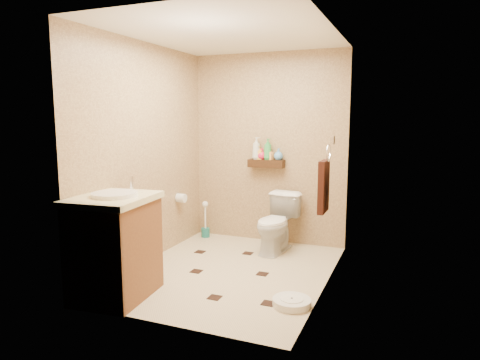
% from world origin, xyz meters
% --- Properties ---
extents(ground, '(2.50, 2.50, 0.00)m').
position_xyz_m(ground, '(0.00, 0.00, 0.00)').
color(ground, beige).
rests_on(ground, ground).
extents(wall_back, '(2.00, 0.04, 2.40)m').
position_xyz_m(wall_back, '(0.00, 1.25, 1.20)').
color(wall_back, tan).
rests_on(wall_back, ground).
extents(wall_front, '(2.00, 0.04, 2.40)m').
position_xyz_m(wall_front, '(0.00, -1.25, 1.20)').
color(wall_front, tan).
rests_on(wall_front, ground).
extents(wall_left, '(0.04, 2.50, 2.40)m').
position_xyz_m(wall_left, '(-1.00, 0.00, 1.20)').
color(wall_left, tan).
rests_on(wall_left, ground).
extents(wall_right, '(0.04, 2.50, 2.40)m').
position_xyz_m(wall_right, '(1.00, 0.00, 1.20)').
color(wall_right, tan).
rests_on(wall_right, ground).
extents(ceiling, '(2.00, 2.50, 0.02)m').
position_xyz_m(ceiling, '(0.00, 0.00, 2.40)').
color(ceiling, silver).
rests_on(ceiling, wall_back).
extents(wall_shelf, '(0.46, 0.14, 0.10)m').
position_xyz_m(wall_shelf, '(0.00, 1.17, 1.02)').
color(wall_shelf, '#361E0E').
rests_on(wall_shelf, wall_back).
extents(floor_accents, '(1.32, 1.39, 0.01)m').
position_xyz_m(floor_accents, '(0.03, -0.04, 0.00)').
color(floor_accents, black).
rests_on(floor_accents, ground).
extents(toilet, '(0.47, 0.72, 0.69)m').
position_xyz_m(toilet, '(0.25, 0.83, 0.35)').
color(toilet, white).
rests_on(toilet, ground).
extents(vanity, '(0.69, 0.81, 1.06)m').
position_xyz_m(vanity, '(-0.70, -0.95, 0.47)').
color(vanity, brown).
rests_on(vanity, ground).
extents(bathroom_scale, '(0.40, 0.40, 0.07)m').
position_xyz_m(bathroom_scale, '(0.82, -0.55, 0.03)').
color(bathroom_scale, white).
rests_on(bathroom_scale, ground).
extents(toilet_brush, '(0.11, 0.11, 0.49)m').
position_xyz_m(toilet_brush, '(-0.82, 1.07, 0.17)').
color(toilet_brush, '#1A6864').
rests_on(toilet_brush, ground).
extents(towel_ring, '(0.12, 0.30, 0.76)m').
position_xyz_m(towel_ring, '(0.91, 0.25, 0.95)').
color(towel_ring, silver).
rests_on(towel_ring, wall_right).
extents(toilet_paper, '(0.12, 0.11, 0.12)m').
position_xyz_m(toilet_paper, '(-0.94, 0.65, 0.60)').
color(toilet_paper, white).
rests_on(toilet_paper, wall_left).
extents(bottle_a, '(0.13, 0.13, 0.28)m').
position_xyz_m(bottle_a, '(-0.13, 1.17, 1.21)').
color(bottle_a, beige).
rests_on(bottle_a, wall_shelf).
extents(bottle_b, '(0.08, 0.08, 0.17)m').
position_xyz_m(bottle_b, '(-0.09, 1.17, 1.16)').
color(bottle_b, '#F8AE34').
rests_on(bottle_b, wall_shelf).
extents(bottle_c, '(0.14, 0.14, 0.14)m').
position_xyz_m(bottle_c, '(-0.06, 1.17, 1.14)').
color(bottle_c, '#E81B41').
rests_on(bottle_c, wall_shelf).
extents(bottle_d, '(0.14, 0.14, 0.27)m').
position_xyz_m(bottle_d, '(0.02, 1.17, 1.20)').
color(bottle_d, green).
rests_on(bottle_d, wall_shelf).
extents(bottle_e, '(0.08, 0.08, 0.15)m').
position_xyz_m(bottle_e, '(0.05, 1.17, 1.14)').
color(bottle_e, '#FCA754').
rests_on(bottle_e, wall_shelf).
extents(bottle_f, '(0.13, 0.13, 0.15)m').
position_xyz_m(bottle_f, '(0.16, 1.17, 1.14)').
color(bottle_f, '#518DCC').
rests_on(bottle_f, wall_shelf).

